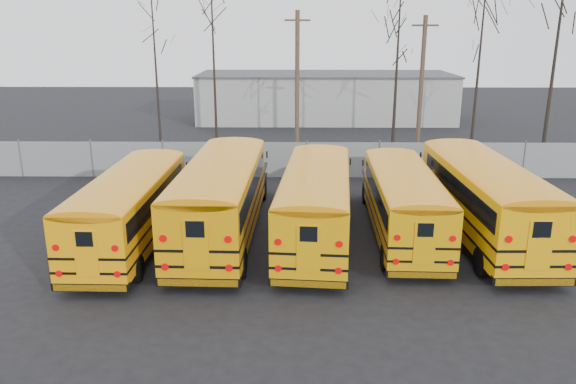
{
  "coord_description": "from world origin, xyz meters",
  "views": [
    {
      "loc": [
        -0.67,
        -18.35,
        8.15
      ],
      "look_at": [
        -0.95,
        3.69,
        1.6
      ],
      "focal_mm": 35.0,
      "sensor_mm": 36.0,
      "label": 1
    }
  ],
  "objects_px": {
    "utility_pole_left": "(297,83)",
    "bus_e": "(483,193)",
    "utility_pole_right": "(421,88)",
    "bus_d": "(403,197)",
    "bus_b": "(222,192)",
    "bus_c": "(316,198)",
    "bus_a": "(131,202)"
  },
  "relations": [
    {
      "from": "bus_c",
      "to": "bus_e",
      "type": "distance_m",
      "value": 6.59
    },
    {
      "from": "bus_c",
      "to": "utility_pole_left",
      "type": "bearing_deg",
      "value": 97.39
    },
    {
      "from": "bus_d",
      "to": "utility_pole_left",
      "type": "distance_m",
      "value": 15.76
    },
    {
      "from": "utility_pole_right",
      "to": "bus_a",
      "type": "bearing_deg",
      "value": -126.96
    },
    {
      "from": "bus_c",
      "to": "bus_b",
      "type": "bearing_deg",
      "value": 179.7
    },
    {
      "from": "bus_a",
      "to": "utility_pole_left",
      "type": "bearing_deg",
      "value": 69.08
    },
    {
      "from": "bus_d",
      "to": "bus_e",
      "type": "relative_size",
      "value": 0.89
    },
    {
      "from": "bus_c",
      "to": "bus_e",
      "type": "relative_size",
      "value": 0.96
    },
    {
      "from": "bus_c",
      "to": "bus_d",
      "type": "xyz_separation_m",
      "value": [
        3.45,
        0.46,
        -0.11
      ]
    },
    {
      "from": "bus_e",
      "to": "utility_pole_right",
      "type": "height_order",
      "value": "utility_pole_right"
    },
    {
      "from": "bus_a",
      "to": "bus_c",
      "type": "distance_m",
      "value": 7.06
    },
    {
      "from": "bus_d",
      "to": "utility_pole_right",
      "type": "xyz_separation_m",
      "value": [
        3.39,
        13.45,
        2.83
      ]
    },
    {
      "from": "bus_e",
      "to": "bus_a",
      "type": "bearing_deg",
      "value": -177.44
    },
    {
      "from": "bus_d",
      "to": "utility_pole_left",
      "type": "xyz_separation_m",
      "value": [
        -4.14,
        14.91,
        3.0
      ]
    },
    {
      "from": "bus_d",
      "to": "bus_e",
      "type": "bearing_deg",
      "value": 1.36
    },
    {
      "from": "bus_c",
      "to": "utility_pole_right",
      "type": "relative_size",
      "value": 1.26
    },
    {
      "from": "bus_e",
      "to": "bus_d",
      "type": "bearing_deg",
      "value": 178.29
    },
    {
      "from": "bus_e",
      "to": "utility_pole_left",
      "type": "relative_size",
      "value": 1.27
    },
    {
      "from": "bus_b",
      "to": "bus_c",
      "type": "height_order",
      "value": "bus_b"
    },
    {
      "from": "bus_d",
      "to": "utility_pole_right",
      "type": "distance_m",
      "value": 14.15
    },
    {
      "from": "bus_b",
      "to": "bus_d",
      "type": "height_order",
      "value": "bus_b"
    },
    {
      "from": "utility_pole_left",
      "to": "bus_e",
      "type": "bearing_deg",
      "value": -74.33
    },
    {
      "from": "bus_a",
      "to": "bus_b",
      "type": "relative_size",
      "value": 0.9
    },
    {
      "from": "bus_d",
      "to": "utility_pole_right",
      "type": "height_order",
      "value": "utility_pole_right"
    },
    {
      "from": "bus_a",
      "to": "utility_pole_right",
      "type": "height_order",
      "value": "utility_pole_right"
    },
    {
      "from": "bus_b",
      "to": "bus_c",
      "type": "xyz_separation_m",
      "value": [
        3.7,
        -0.33,
        -0.12
      ]
    },
    {
      "from": "bus_c",
      "to": "bus_d",
      "type": "bearing_deg",
      "value": 12.42
    },
    {
      "from": "bus_d",
      "to": "utility_pole_left",
      "type": "height_order",
      "value": "utility_pole_left"
    },
    {
      "from": "bus_b",
      "to": "bus_c",
      "type": "relative_size",
      "value": 1.06
    },
    {
      "from": "bus_d",
      "to": "utility_pole_right",
      "type": "relative_size",
      "value": 1.17
    },
    {
      "from": "bus_e",
      "to": "utility_pole_right",
      "type": "relative_size",
      "value": 1.31
    },
    {
      "from": "bus_b",
      "to": "utility_pole_right",
      "type": "relative_size",
      "value": 1.34
    }
  ]
}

